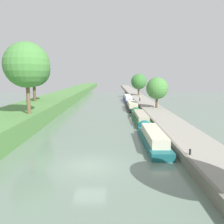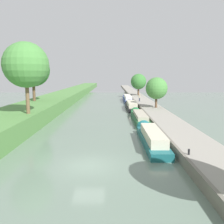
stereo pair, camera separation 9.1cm
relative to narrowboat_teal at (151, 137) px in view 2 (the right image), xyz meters
The scene contains 14 objects.
ground_plane 8.81m from the narrowboat_teal, 132.08° to the right, with size 160.00×160.00×0.00m, color slate.
right_towpath 7.47m from the narrowboat_teal, 60.81° to the right, with size 4.12×260.00×0.87m.
stone_quay 6.69m from the narrowboat_teal, 77.37° to the right, with size 0.25×260.00×0.92m.
narrowboat_teal is the anchor object (origin of this frame).
narrowboat_green 12.43m from the narrowboat_teal, 89.18° to the left, with size 1.82×12.39×1.82m.
narrowboat_black 25.60m from the narrowboat_teal, 90.07° to the left, with size 2.02×12.17×2.19m.
narrowboat_blue 40.67m from the narrowboat_teal, 89.83° to the left, with size 1.96×15.74×2.19m.
tree_rightbank_midnear 21.61m from the narrowboat_teal, 78.38° to the left, with size 4.10×4.10×5.72m.
tree_rightbank_midfar 49.80m from the narrowboat_teal, 85.34° to the left, with size 4.71×4.71×6.53m.
tree_leftbank_downstream 28.16m from the narrowboat_teal, 132.77° to the left, with size 6.07×6.07×8.74m.
tree_leftbank_upstream 17.15m from the narrowboat_teal, 160.22° to the left, with size 5.52×5.52×8.73m.
person_walking 32.12m from the narrowboat_teal, 85.71° to the left, with size 0.34×0.34×1.66m.
mooring_bollard_near 6.71m from the narrowboat_teal, 73.63° to the right, with size 0.16×0.16×0.45m.
mooring_bollard_far 48.04m from the narrowboat_teal, 87.75° to the left, with size 0.16×0.16×0.45m.
Camera 2 is at (1.82, -17.77, 6.96)m, focal length 38.50 mm.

